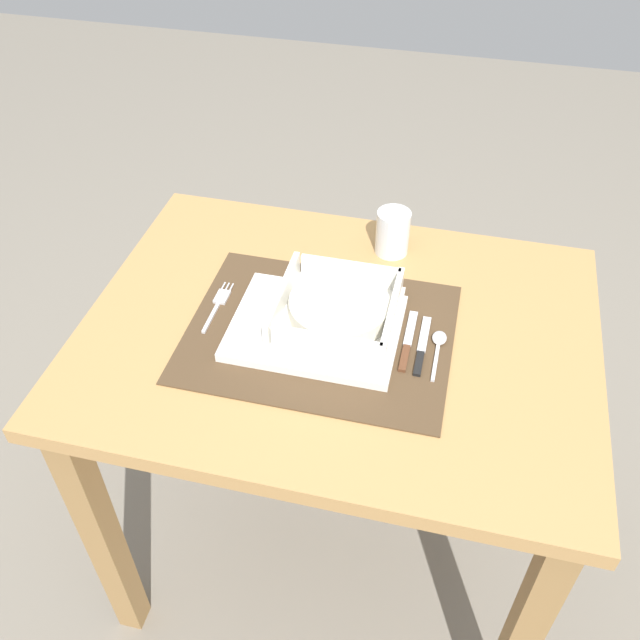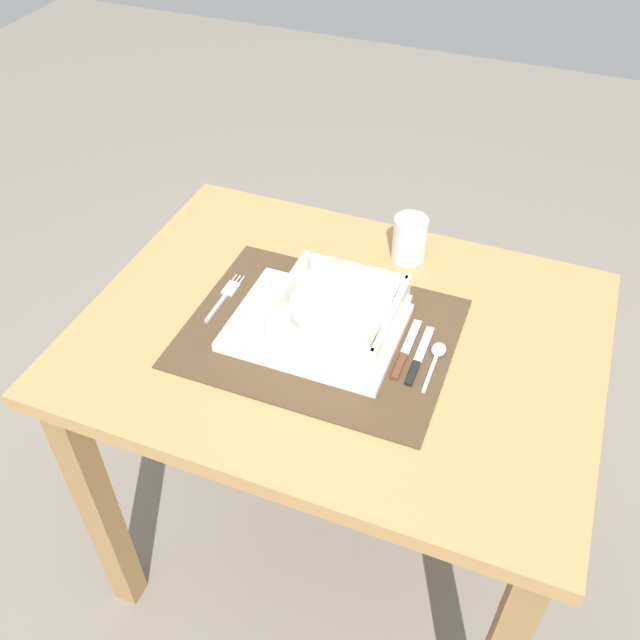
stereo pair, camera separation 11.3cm
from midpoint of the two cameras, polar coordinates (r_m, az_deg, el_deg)
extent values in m
plane|color=gray|center=(1.72, -0.87, -17.92)|extent=(6.00, 6.00, 0.00)
cube|color=#B2844C|center=(1.17, -1.21, -1.32)|extent=(0.86, 0.65, 0.03)
cube|color=olive|center=(1.42, -19.85, -16.65)|extent=(0.05, 0.05, 0.67)
cube|color=olive|center=(1.29, 13.82, -24.10)|extent=(0.05, 0.05, 0.67)
cube|color=olive|center=(1.71, -11.21, -1.33)|extent=(0.05, 0.05, 0.67)
cube|color=olive|center=(1.60, 14.96, -5.78)|extent=(0.05, 0.05, 0.67)
cube|color=#4C3823|center=(1.15, -2.81, -1.17)|extent=(0.44, 0.34, 0.00)
cube|color=white|center=(1.15, -3.18, -0.77)|extent=(0.28, 0.21, 0.02)
cube|color=white|center=(1.14, -1.51, 0.04)|extent=(0.19, 0.19, 0.01)
cube|color=white|center=(1.15, -6.00, 1.74)|extent=(0.01, 0.19, 0.04)
cube|color=white|center=(1.11, 3.08, 0.28)|extent=(0.01, 0.19, 0.04)
cube|color=white|center=(1.06, -2.79, -2.21)|extent=(0.17, 0.01, 0.04)
cube|color=white|center=(1.19, -0.41, 3.90)|extent=(0.17, 0.01, 0.04)
cylinder|color=silver|center=(1.13, -1.53, 0.81)|extent=(0.17, 0.17, 0.03)
cube|color=silver|center=(1.20, -11.70, 0.08)|extent=(0.01, 0.08, 0.00)
cube|color=silver|center=(1.23, -10.74, 1.79)|extent=(0.02, 0.04, 0.00)
cylinder|color=silver|center=(1.25, -10.61, 2.64)|extent=(0.00, 0.02, 0.00)
cylinder|color=silver|center=(1.25, -10.28, 2.59)|extent=(0.00, 0.02, 0.00)
cylinder|color=silver|center=(1.25, -9.95, 2.54)|extent=(0.00, 0.02, 0.00)
cube|color=silver|center=(1.10, 6.66, -3.69)|extent=(0.01, 0.08, 0.00)
ellipsoid|color=silver|center=(1.14, 7.09, -1.62)|extent=(0.02, 0.03, 0.01)
cube|color=black|center=(1.10, 5.28, -3.76)|extent=(0.01, 0.05, 0.01)
cube|color=silver|center=(1.15, 5.86, -1.32)|extent=(0.01, 0.09, 0.00)
cube|color=#59331E|center=(1.10, 4.10, -3.32)|extent=(0.01, 0.06, 0.01)
cube|color=silver|center=(1.16, 4.75, -0.83)|extent=(0.01, 0.08, 0.00)
cylinder|color=white|center=(1.30, 3.56, 7.15)|extent=(0.06, 0.06, 0.09)
cylinder|color=#338C3F|center=(1.31, 3.53, 6.54)|extent=(0.05, 0.05, 0.05)
camera|label=1|loc=(0.06, -92.87, -2.66)|focal=38.63mm
camera|label=2|loc=(0.06, 87.13, 2.66)|focal=38.63mm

